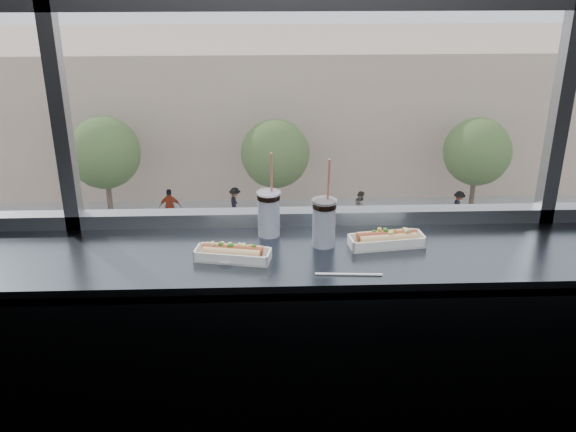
{
  "coord_description": "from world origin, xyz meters",
  "views": [
    {
      "loc": [
        -0.2,
        -1.01,
        2.2
      ],
      "look_at": [
        -0.11,
        1.23,
        1.25
      ],
      "focal_mm": 40.0,
      "sensor_mm": 36.0,
      "label": 1
    }
  ],
  "objects_px": {
    "tree_center": "(275,154)",
    "car_far_c": "(568,228)",
    "tree_left": "(104,153)",
    "soda_cup_left": "(269,211)",
    "hotdog_tray_right": "(387,239)",
    "loose_straw": "(349,274)",
    "wrapper": "(227,260)",
    "pedestrian_b": "(235,200)",
    "hotdog_tray_left": "(233,253)",
    "car_near_b": "(105,338)",
    "pedestrian_c": "(361,204)",
    "tree_right": "(477,152)",
    "soda_cup_right": "(324,220)",
    "car_far_a": "(44,238)",
    "car_far_b": "(344,230)",
    "pedestrian_d": "(459,203)",
    "pedestrian_a": "(170,204)"
  },
  "relations": [
    {
      "from": "hotdog_tray_left",
      "to": "pedestrian_b",
      "type": "bearing_deg",
      "value": 104.18
    },
    {
      "from": "loose_straw",
      "to": "hotdog_tray_right",
      "type": "bearing_deg",
      "value": 56.92
    },
    {
      "from": "loose_straw",
      "to": "pedestrian_c",
      "type": "relative_size",
      "value": 0.12
    },
    {
      "from": "loose_straw",
      "to": "tree_left",
      "type": "bearing_deg",
      "value": 109.69
    },
    {
      "from": "tree_center",
      "to": "pedestrian_a",
      "type": "bearing_deg",
      "value": -176.88
    },
    {
      "from": "hotdog_tray_right",
      "to": "loose_straw",
      "type": "relative_size",
      "value": 1.27
    },
    {
      "from": "loose_straw",
      "to": "car_far_c",
      "type": "relative_size",
      "value": 0.04
    },
    {
      "from": "car_near_b",
      "to": "pedestrian_c",
      "type": "distance_m",
      "value": 15.58
    },
    {
      "from": "car_far_a",
      "to": "pedestrian_b",
      "type": "relative_size",
      "value": 3.03
    },
    {
      "from": "car_far_b",
      "to": "pedestrian_d",
      "type": "xyz_separation_m",
      "value": [
        6.36,
        3.58,
        -0.21
      ]
    },
    {
      "from": "hotdog_tray_left",
      "to": "pedestrian_a",
      "type": "bearing_deg",
      "value": 110.79
    },
    {
      "from": "pedestrian_c",
      "to": "tree_right",
      "type": "height_order",
      "value": "tree_right"
    },
    {
      "from": "hotdog_tray_right",
      "to": "car_far_c",
      "type": "distance_m",
      "value": 29.84
    },
    {
      "from": "hotdog_tray_right",
      "to": "wrapper",
      "type": "bearing_deg",
      "value": -176.4
    },
    {
      "from": "tree_left",
      "to": "soda_cup_left",
      "type": "bearing_deg",
      "value": -74.38
    },
    {
      "from": "hotdog_tray_left",
      "to": "pedestrian_b",
      "type": "height_order",
      "value": "hotdog_tray_left"
    },
    {
      "from": "hotdog_tray_right",
      "to": "soda_cup_right",
      "type": "relative_size",
      "value": 0.84
    },
    {
      "from": "hotdog_tray_left",
      "to": "wrapper",
      "type": "distance_m",
      "value": 0.04
    },
    {
      "from": "soda_cup_right",
      "to": "pedestrian_a",
      "type": "relative_size",
      "value": 0.16
    },
    {
      "from": "tree_center",
      "to": "tree_right",
      "type": "relative_size",
      "value": 1.01
    },
    {
      "from": "soda_cup_right",
      "to": "car_far_a",
      "type": "relative_size",
      "value": 0.06
    },
    {
      "from": "pedestrian_b",
      "to": "soda_cup_right",
      "type": "bearing_deg",
      "value": -176.47
    },
    {
      "from": "car_near_b",
      "to": "car_far_a",
      "type": "height_order",
      "value": "car_far_a"
    },
    {
      "from": "car_far_c",
      "to": "pedestrian_a",
      "type": "xyz_separation_m",
      "value": [
        -18.78,
        3.71,
        0.02
      ]
    },
    {
      "from": "hotdog_tray_left",
      "to": "tree_left",
      "type": "bearing_deg",
      "value": 116.61
    },
    {
      "from": "soda_cup_left",
      "to": "car_far_c",
      "type": "distance_m",
      "value": 29.99
    },
    {
      "from": "soda_cup_left",
      "to": "tree_right",
      "type": "distance_m",
      "value": 31.28
    },
    {
      "from": "pedestrian_d",
      "to": "soda_cup_left",
      "type": "bearing_deg",
      "value": 160.29
    },
    {
      "from": "hotdog_tray_left",
      "to": "loose_straw",
      "type": "xyz_separation_m",
      "value": [
        0.42,
        -0.14,
        -0.02
      ]
    },
    {
      "from": "loose_straw",
      "to": "tree_left",
      "type": "relative_size",
      "value": 0.04
    },
    {
      "from": "tree_center",
      "to": "car_far_c",
      "type": "bearing_deg",
      "value": -16.57
    },
    {
      "from": "pedestrian_a",
      "to": "pedestrian_d",
      "type": "relative_size",
      "value": 1.17
    },
    {
      "from": "hotdog_tray_left",
      "to": "tree_center",
      "type": "height_order",
      "value": "hotdog_tray_left"
    },
    {
      "from": "pedestrian_b",
      "to": "car_far_c",
      "type": "bearing_deg",
      "value": -106.17
    },
    {
      "from": "wrapper",
      "to": "pedestrian_a",
      "type": "distance_m",
      "value": 30.48
    },
    {
      "from": "car_far_c",
      "to": "hotdog_tray_left",
      "type": "bearing_deg",
      "value": 152.15
    },
    {
      "from": "hotdog_tray_right",
      "to": "loose_straw",
      "type": "bearing_deg",
      "value": -134.41
    },
    {
      "from": "loose_straw",
      "to": "wrapper",
      "type": "distance_m",
      "value": 0.46
    },
    {
      "from": "wrapper",
      "to": "tree_right",
      "type": "distance_m",
      "value": 31.53
    },
    {
      "from": "pedestrian_b",
      "to": "tree_left",
      "type": "relative_size",
      "value": 0.35
    },
    {
      "from": "soda_cup_right",
      "to": "pedestrian_b",
      "type": "bearing_deg",
      "value": 93.53
    },
    {
      "from": "car_far_c",
      "to": "pedestrian_c",
      "type": "height_order",
      "value": "car_far_c"
    },
    {
      "from": "hotdog_tray_left",
      "to": "car_near_b",
      "type": "height_order",
      "value": "hotdog_tray_left"
    },
    {
      "from": "hotdog_tray_left",
      "to": "car_near_b",
      "type": "xyz_separation_m",
      "value": [
        -5.31,
        16.34,
        -11.13
      ]
    },
    {
      "from": "wrapper",
      "to": "pedestrian_b",
      "type": "distance_m",
      "value": 30.95
    },
    {
      "from": "car_far_b",
      "to": "tree_right",
      "type": "xyz_separation_m",
      "value": [
        7.13,
        4.0,
        2.4
      ]
    },
    {
      "from": "soda_cup_right",
      "to": "car_near_b",
      "type": "distance_m",
      "value": 20.52
    },
    {
      "from": "pedestrian_d",
      "to": "tree_center",
      "type": "bearing_deg",
      "value": 87.41
    },
    {
      "from": "wrapper",
      "to": "pedestrian_b",
      "type": "bearing_deg",
      "value": 92.77
    },
    {
      "from": "soda_cup_left",
      "to": "car_near_b",
      "type": "distance_m",
      "value": 20.37
    }
  ]
}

